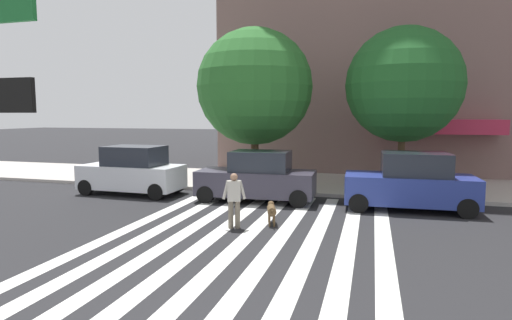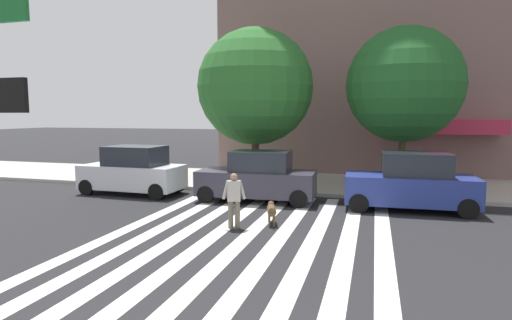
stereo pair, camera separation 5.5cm
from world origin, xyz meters
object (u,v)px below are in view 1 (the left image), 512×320
at_px(dog_on_leash, 271,210).
at_px(street_tree_middle, 404,85).
at_px(parked_car_near_curb, 133,171).
at_px(parked_car_behind_first, 257,178).
at_px(parked_car_third_in_line, 411,183).
at_px(street_tree_nearest, 255,87).
at_px(pedestrian_dog_walker, 234,197).

bearing_deg(dog_on_leash, street_tree_middle, 57.95).
xyz_separation_m(parked_car_near_curb, parked_car_behind_first, (5.44, 0.00, -0.05)).
distance_m(parked_car_third_in_line, street_tree_middle, 4.94).
xyz_separation_m(street_tree_middle, dog_on_leash, (-4.10, -6.55, -4.13)).
distance_m(street_tree_middle, dog_on_leash, 8.76).
distance_m(street_tree_nearest, pedestrian_dog_walker, 7.83).
relative_size(street_tree_middle, pedestrian_dog_walker, 4.17).
distance_m(parked_car_behind_first, dog_on_leash, 3.49).
distance_m(parked_car_near_curb, dog_on_leash, 7.50).
bearing_deg(pedestrian_dog_walker, parked_car_third_in_line, 37.23).
height_order(parked_car_behind_first, dog_on_leash, parked_car_behind_first).
distance_m(parked_car_third_in_line, dog_on_leash, 5.33).
bearing_deg(street_tree_middle, dog_on_leash, -122.05).
xyz_separation_m(parked_car_near_curb, dog_on_leash, (6.77, -3.18, -0.52)).
bearing_deg(parked_car_near_curb, pedestrian_dog_walker, -34.06).
bearing_deg(parked_car_behind_first, street_tree_middle, 31.73).
relative_size(parked_car_near_curb, street_tree_middle, 0.63).
height_order(parked_car_third_in_line, pedestrian_dog_walker, parked_car_third_in_line).
xyz_separation_m(parked_car_near_curb, street_tree_middle, (10.87, 3.36, 3.60)).
height_order(parked_car_near_curb, parked_car_behind_first, parked_car_near_curb).
bearing_deg(parked_car_near_curb, parked_car_behind_first, 0.03).
relative_size(parked_car_near_curb, dog_on_leash, 4.17).
height_order(street_tree_middle, dog_on_leash, street_tree_middle).
xyz_separation_m(parked_car_behind_first, pedestrian_dog_walker, (0.39, -3.94, 0.01)).
relative_size(parked_car_behind_first, street_tree_middle, 0.67).
relative_size(parked_car_third_in_line, street_tree_middle, 0.65).
bearing_deg(street_tree_nearest, street_tree_middle, 4.38).
bearing_deg(parked_car_behind_first, pedestrian_dog_walker, -84.37).
relative_size(street_tree_middle, dog_on_leash, 6.62).
distance_m(parked_car_near_curb, pedestrian_dog_walker, 7.03).
xyz_separation_m(parked_car_third_in_line, dog_on_leash, (-4.24, -3.19, -0.51)).
bearing_deg(parked_car_third_in_line, pedestrian_dog_walker, -142.77).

